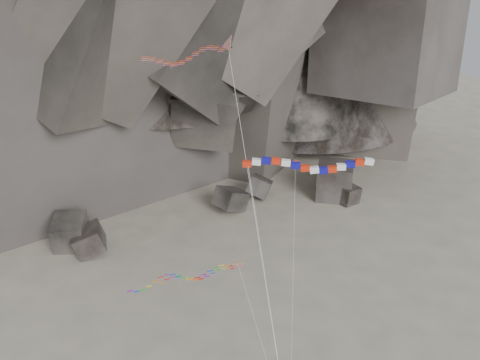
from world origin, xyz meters
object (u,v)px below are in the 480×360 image
object	(u,v)px
banner_kite	(308,166)
delta_kite	(182,56)
pennant_kite	(294,210)
parafoil_kite	(181,277)

from	to	relation	value
banner_kite	delta_kite	bearing A→B (deg)	160.54
banner_kite	pennant_kite	xyz separation A→B (m)	(0.42, 3.08, -5.69)
delta_kite	banner_kite	distance (m)	14.69
delta_kite	parafoil_kite	size ratio (longest dim) A/B	2.19
banner_kite	pennant_kite	world-z (taller)	banner_kite
delta_kite	pennant_kite	distance (m)	17.72
banner_kite	pennant_kite	size ratio (longest dim) A/B	1.13
delta_kite	pennant_kite	xyz separation A→B (m)	(9.10, -5.00, -14.36)
pennant_kite	delta_kite	bearing A→B (deg)	145.69
parafoil_kite	pennant_kite	distance (m)	12.75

